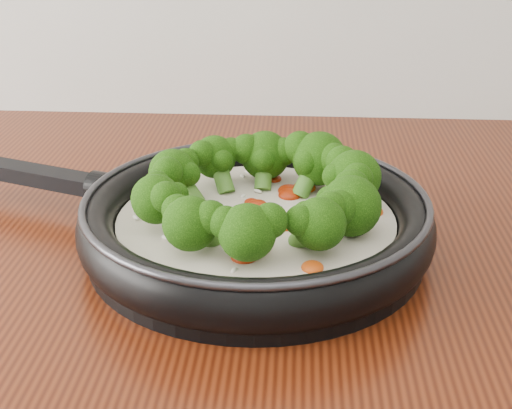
{
  "coord_description": "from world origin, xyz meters",
  "views": [
    {
      "loc": [
        -0.06,
        0.4,
        1.24
      ],
      "look_at": [
        -0.1,
        1.03,
        0.95
      ],
      "focal_mm": 49.47,
      "sensor_mm": 36.0,
      "label": 1
    }
  ],
  "objects": [
    {
      "name": "skillet",
      "position": [
        -0.1,
        1.04,
        0.94
      ],
      "size": [
        0.58,
        0.45,
        0.1
      ],
      "color": "black",
      "rests_on": "counter"
    }
  ]
}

